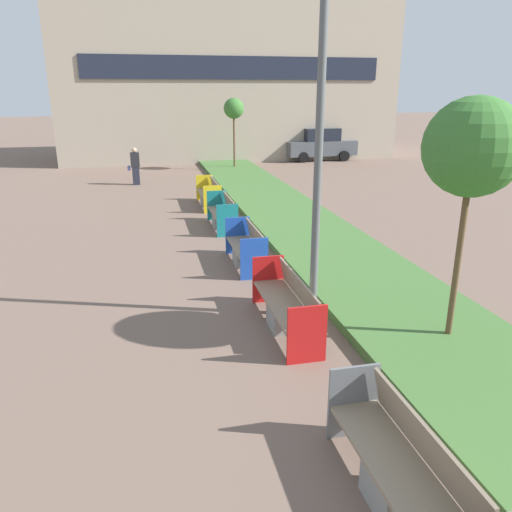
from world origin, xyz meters
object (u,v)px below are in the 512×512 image
Objects in this scene: bench_red_frame at (287,308)px; bench_blue_frame at (247,250)px; bench_yellow_frame at (209,196)px; bench_teal_frame at (223,216)px; sapling_tree_near at (473,148)px; pedestrian_walking at (135,166)px; parked_car_distant at (319,144)px; bench_grey_frame at (401,474)px; street_lamp_post at (321,97)px; sapling_tree_far at (234,109)px.

bench_red_frame is 3.40m from bench_blue_frame.
bench_blue_frame is 0.87× the size of bench_yellow_frame.
bench_teal_frame is 0.53× the size of sapling_tree_near.
pedestrian_walking is 0.37× the size of parked_car_distant.
pedestrian_walking reaches higher than bench_teal_frame.
bench_yellow_frame is at bearing -129.83° from parked_car_distant.
sapling_tree_near reaches higher than bench_grey_frame.
bench_grey_frame is 0.53× the size of parked_car_distant.
sapling_tree_near reaches higher than pedestrian_walking.
street_lamp_post reaches higher than parked_car_distant.
parked_car_distant is (8.05, 10.99, 0.54)m from bench_yellow_frame.
bench_yellow_frame is (-0.00, 14.00, -0.00)m from bench_grey_frame.
street_lamp_post is at bearing 82.17° from bench_grey_frame.
bench_teal_frame is (-0.00, 6.91, -0.01)m from bench_red_frame.
sapling_tree_far is 2.23× the size of pedestrian_walking.
bench_grey_frame is 14.00m from bench_yellow_frame.
bench_blue_frame is 0.94× the size of bench_teal_frame.
sapling_tree_near is 19.32m from sapling_tree_far.
pedestrian_walking reaches higher than bench_yellow_frame.
bench_grey_frame is 7.44m from bench_blue_frame.
pedestrian_walking is at bearing -146.77° from sapling_tree_far.
pedestrian_walking is (-3.19, 14.52, -3.04)m from street_lamp_post.
sapling_tree_near is at bearing -24.61° from bench_red_frame.
bench_red_frame is at bearing -89.99° from bench_yellow_frame.
bench_blue_frame is at bearing 101.56° from street_lamp_post.
sapling_tree_near is 22.88m from parked_car_distant.
parked_car_distant reaches higher than bench_blue_frame.
bench_blue_frame is at bearing -118.27° from parked_car_distant.
bench_blue_frame is at bearing 90.03° from bench_grey_frame.
sapling_tree_near reaches higher than bench_blue_frame.
street_lamp_post is at bearing -86.35° from bench_yellow_frame.
sapling_tree_far reaches higher than bench_teal_frame.
bench_blue_frame is 19.31m from parked_car_distant.
street_lamp_post is 17.91m from sapling_tree_far.
bench_blue_frame is (-0.01, 3.40, -0.01)m from bench_red_frame.
bench_yellow_frame is (-0.00, 9.96, -0.00)m from bench_red_frame.
bench_red_frame is at bearing 155.39° from sapling_tree_near.
parked_car_distant is (8.05, 17.55, 0.55)m from bench_blue_frame.
bench_red_frame is at bearing -89.90° from bench_blue_frame.
street_lamp_post is 15.17m from pedestrian_walking.
sapling_tree_near is (1.82, -1.51, -0.69)m from street_lamp_post.
street_lamp_post is at bearing -77.61° from pedestrian_walking.
bench_yellow_frame is 11.68m from sapling_tree_near.
bench_grey_frame and bench_red_frame have the same top height.
bench_teal_frame is 1.29× the size of pedestrian_walking.
street_lamp_post reaches higher than bench_yellow_frame.
bench_blue_frame is 0.50× the size of sapling_tree_near.
bench_blue_frame is 0.54× the size of sapling_tree_far.
bench_teal_frame is (0.00, 3.51, 0.00)m from bench_blue_frame.
bench_grey_frame is at bearing -129.77° from sapling_tree_near.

